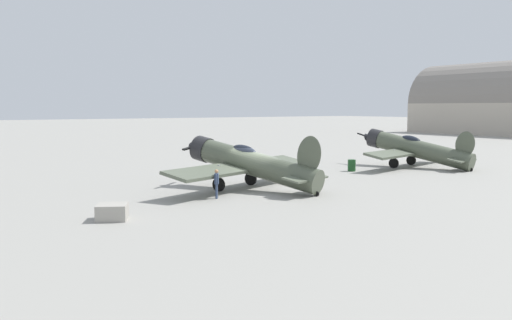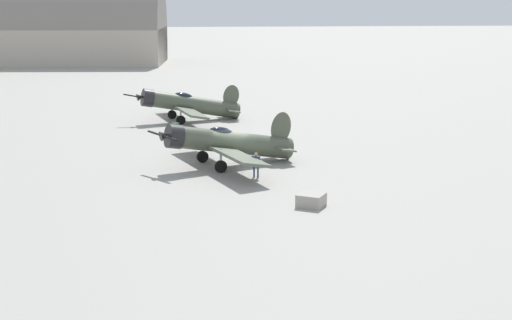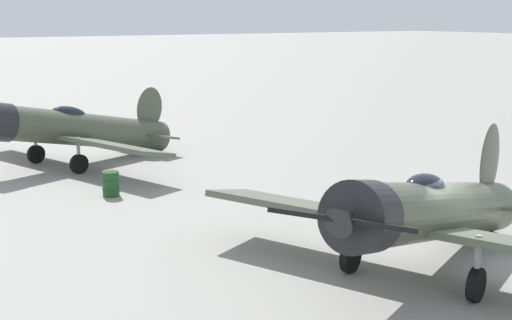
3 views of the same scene
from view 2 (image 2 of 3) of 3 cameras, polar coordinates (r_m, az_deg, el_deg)
name	(u,v)px [view 2 (image 2 of 3)]	position (r m, az deg, el deg)	size (l,w,h in m)	color
ground_plane	(233,165)	(50.87, -1.73, -0.39)	(400.00, 400.00, 0.00)	gray
airplane_foreground	(226,142)	(50.35, -2.26, 1.32)	(12.03, 9.84, 3.46)	#4C5442
airplane_mid_apron	(188,104)	(68.17, -5.12, 4.17)	(12.15, 10.36, 3.22)	#4C5442
ground_crew_mechanic	(256,162)	(47.36, 0.00, -0.17)	(0.42, 0.51, 1.57)	#384766
equipment_crate	(311,200)	(41.25, 4.13, -3.00)	(1.78, 1.81, 0.69)	#9E998E
fuel_drum	(176,128)	(62.29, -6.02, 2.36)	(0.64, 0.64, 0.89)	#19471E
distant_hangar	(37,33)	(127.63, -15.98, 9.10)	(17.72, 40.65, 15.03)	#ADA393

